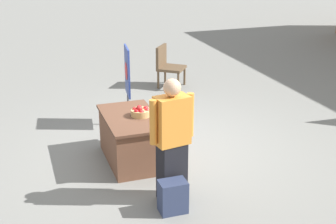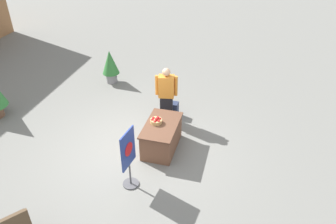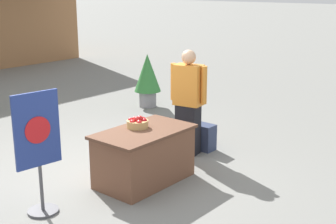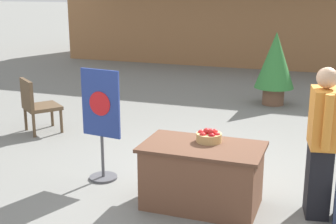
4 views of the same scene
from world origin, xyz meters
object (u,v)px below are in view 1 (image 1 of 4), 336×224
object	(u,v)px
person_visitor	(172,140)
poster_board	(128,84)
patio_chair	(167,64)
backpack	(173,197)
display_table	(132,138)
apple_basket	(141,112)

from	to	relation	value
person_visitor	poster_board	world-z (taller)	person_visitor
poster_board	person_visitor	bearing A→B (deg)	95.19
person_visitor	patio_chair	distance (m)	4.87
person_visitor	backpack	size ratio (longest dim) A/B	3.89
poster_board	backpack	bearing A→B (deg)	93.62
display_table	person_visitor	size ratio (longest dim) A/B	0.82
backpack	patio_chair	xyz separation A→B (m)	(-4.93, 1.59, 0.31)
display_table	poster_board	world-z (taller)	poster_board
display_table	poster_board	bearing A→B (deg)	167.76
display_table	patio_chair	size ratio (longest dim) A/B	1.44
patio_chair	backpack	bearing A→B (deg)	-70.19
display_table	apple_basket	size ratio (longest dim) A/B	4.64
person_visitor	patio_chair	bearing A→B (deg)	-27.76
apple_basket	person_visitor	world-z (taller)	person_visitor
apple_basket	backpack	bearing A→B (deg)	-0.75
backpack	poster_board	size ratio (longest dim) A/B	0.29
display_table	patio_chair	xyz separation A→B (m)	(-3.39, 1.71, 0.15)
poster_board	patio_chair	bearing A→B (deg)	-118.25
apple_basket	backpack	distance (m)	1.61
display_table	poster_board	size ratio (longest dim) A/B	0.93
display_table	person_visitor	distance (m)	1.34
apple_basket	person_visitor	bearing A→B (deg)	3.43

